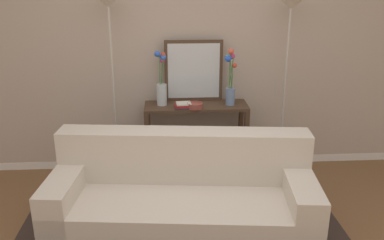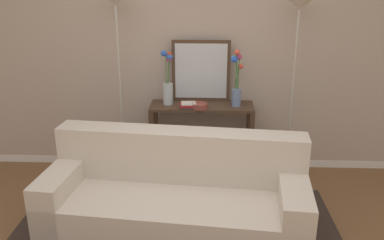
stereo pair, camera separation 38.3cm
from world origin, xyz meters
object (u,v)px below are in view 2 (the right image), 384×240
Objects in this scene: console_table at (202,128)px; fruit_bowl at (200,106)px; wall_mirror at (201,71)px; floor_lamp_left at (117,39)px; book_stack at (188,105)px; floor_lamp_right at (297,42)px; book_row_under_console at (177,170)px; vase_tall_flowers at (168,85)px; couch at (176,201)px; vase_short_flowers at (236,82)px.

fruit_bowl reaches higher than console_table.
wall_mirror is 3.93× the size of fruit_bowl.
book_stack is at bearing -3.90° from floor_lamp_left.
console_table is at bearing 176.59° from floor_lamp_right.
fruit_bowl is (-0.01, -0.28, -0.30)m from wall_mirror.
console_table is at bearing 0.00° from book_row_under_console.
console_table is 6.05× the size of book_stack.
vase_tall_flowers is at bearing 165.41° from book_row_under_console.
book_row_under_console is at bearing 177.36° from floor_lamp_right.
vase_tall_flowers is at bearing -158.76° from wall_mirror.
console_table is at bearing 36.55° from book_stack.
floor_lamp_left is 10.77× the size of book_stack.
book_stack is at bearing -177.41° from floor_lamp_right.
floor_lamp_left is 3.39× the size of vase_tall_flowers.
floor_lamp_left is (-0.66, 1.06, 1.23)m from couch.
floor_lamp_left reaches higher than fruit_bowl.
floor_lamp_right reaches higher than fruit_bowl.
book_stack is at bearing -143.45° from console_table.
vase_tall_flowers is (-0.17, 1.14, 0.74)m from couch.
floor_lamp_right reaches higher than wall_mirror.
floor_lamp_right is 1.39m from vase_tall_flowers.
book_stack is at bearing -29.89° from vase_tall_flowers.
book_stack is at bearing 172.63° from fruit_bowl.
couch is at bearing -85.96° from book_row_under_console.
fruit_bowl reaches higher than book_row_under_console.
console_table is 1.82× the size of vase_short_flowers.
couch reaches higher than book_row_under_console.
console_table is 1.34m from floor_lamp_right.
wall_mirror is at bearing 167.35° from floor_lamp_right.
vase_tall_flowers is 1.61× the size of book_row_under_console.
vase_short_flowers is at bearing -25.82° from wall_mirror.
couch is 1.97m from floor_lamp_right.
floor_lamp_right is 1.27m from book_stack.
wall_mirror is at bearing 81.89° from couch.
book_stack is 0.83m from book_row_under_console.
floor_lamp_left is (-0.86, -0.06, 0.97)m from console_table.
wall_mirror is 0.42m from vase_short_flowers.
console_table is at bearing -84.56° from wall_mirror.
couch reaches higher than console_table.
fruit_bowl is at bearing -7.37° from book_stack.
vase_tall_flowers is (-0.36, 0.02, 0.48)m from console_table.
vase_tall_flowers reaches higher than console_table.
book_stack is (0.06, 1.01, 0.55)m from couch.
floor_lamp_left is 5.48× the size of book_row_under_console.
couch is at bearing -99.98° from console_table.
book_row_under_console is at bearing 142.08° from book_stack.
couch is 1.15m from book_row_under_console.
vase_tall_flowers is at bearing 98.29° from couch.
vase_short_flowers is 1.22m from book_row_under_console.
floor_lamp_right is at bearing 3.83° from fruit_bowl.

